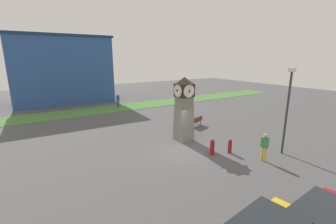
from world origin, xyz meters
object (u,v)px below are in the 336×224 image
object	(u,v)px
bench	(196,121)
pedestrian_near_bench	(118,99)
bollard_mid_row	(212,147)
street_lamp_near_road	(288,105)
car_by_building	(326,224)
bollard_near_tower	(230,146)
clock_tower	(184,109)
pedestrian_crossing_lot	(265,145)

from	to	relation	value
bench	pedestrian_near_bench	distance (m)	12.45
bollard_mid_row	street_lamp_near_road	distance (m)	5.54
car_by_building	bollard_near_tower	bearing A→B (deg)	67.43
clock_tower	bench	size ratio (longest dim) A/B	2.91
pedestrian_near_bench	pedestrian_crossing_lot	size ratio (longest dim) A/B	0.98
car_by_building	bench	world-z (taller)	car_by_building
bollard_mid_row	pedestrian_crossing_lot	world-z (taller)	pedestrian_crossing_lot
car_by_building	street_lamp_near_road	xyz separation A→B (m)	(5.92, 5.19, 2.57)
bollard_near_tower	pedestrian_near_bench	distance (m)	18.08
bollard_near_tower	pedestrian_crossing_lot	world-z (taller)	pedestrian_crossing_lot
pedestrian_near_bench	pedestrian_crossing_lot	bearing A→B (deg)	-83.64
pedestrian_near_bench	street_lamp_near_road	distance (m)	20.52
car_by_building	street_lamp_near_road	bearing A→B (deg)	41.25
bollard_near_tower	car_by_building	distance (m)	7.69
clock_tower	bollard_near_tower	size ratio (longest dim) A/B	5.08
bollard_mid_row	car_by_building	bearing A→B (deg)	-102.92
car_by_building	clock_tower	bearing A→B (deg)	80.50
bollard_near_tower	car_by_building	world-z (taller)	car_by_building
bollard_near_tower	bollard_mid_row	size ratio (longest dim) A/B	0.91
bollard_mid_row	pedestrian_near_bench	bearing A→B (deg)	90.36
clock_tower	car_by_building	world-z (taller)	clock_tower
pedestrian_crossing_lot	street_lamp_near_road	xyz separation A→B (m)	(2.08, 0.06, 2.29)
bollard_near_tower	car_by_building	xyz separation A→B (m)	(-2.95, -7.09, 0.26)
pedestrian_near_bench	street_lamp_near_road	size ratio (longest dim) A/B	0.31
clock_tower	pedestrian_near_bench	size ratio (longest dim) A/B	2.80
bollard_near_tower	pedestrian_crossing_lot	distance (m)	2.22
pedestrian_near_bench	street_lamp_near_road	world-z (taller)	street_lamp_near_road
bollard_mid_row	pedestrian_near_bench	size ratio (longest dim) A/B	0.61
bench	pedestrian_near_bench	xyz separation A→B (m)	(-3.27, 12.00, 0.48)
clock_tower	street_lamp_near_road	world-z (taller)	street_lamp_near_road
clock_tower	pedestrian_crossing_lot	bearing A→B (deg)	-70.53
bollard_near_tower	pedestrian_near_bench	size ratio (longest dim) A/B	0.55
car_by_building	pedestrian_crossing_lot	bearing A→B (deg)	53.21
bench	pedestrian_near_bench	size ratio (longest dim) A/B	0.96
bollard_near_tower	pedestrian_crossing_lot	bearing A→B (deg)	-65.60
street_lamp_near_road	pedestrian_near_bench	bearing A→B (deg)	102.21
bench	car_by_building	bearing A→B (deg)	-110.41
bollard_near_tower	car_by_building	bearing A→B (deg)	-112.57
car_by_building	bollard_mid_row	bearing A→B (deg)	77.08
bollard_near_tower	bench	size ratio (longest dim) A/B	0.57
car_by_building	street_lamp_near_road	world-z (taller)	street_lamp_near_road
bench	pedestrian_near_bench	world-z (taller)	pedestrian_near_bench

